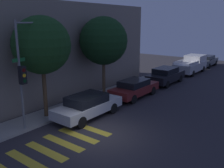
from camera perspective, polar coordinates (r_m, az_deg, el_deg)
The scene contains 12 objects.
ground_plane at distance 13.06m, azimuth -3.02°, elevation -11.53°, with size 60.00×60.00×0.00m, color #2D2B30.
sidewalk at distance 15.85m, azimuth -14.65°, elevation -6.96°, with size 26.00×1.93×0.14m, color gray.
building_row at distance 18.63m, azimuth -23.69°, elevation 6.34°, with size 26.00×6.00×7.01m, color slate.
crosswalk at distance 11.94m, azimuth -14.83°, elevation -14.63°, with size 6.45×2.60×0.00m.
traffic_light_pole at distance 13.43m, azimuth -18.73°, elevation 4.76°, with size 2.41×0.56×5.73m.
sedan_near_corner at distance 15.08m, azimuth -5.54°, elevation -4.88°, with size 4.58×1.79×1.42m.
sedan_middle at distance 19.03m, azimuth 5.16°, elevation -0.88°, with size 4.56×1.78×1.37m.
sedan_far_end at distance 23.60m, azimuth 12.17°, elevation 1.97°, with size 4.66×1.85×1.52m.
pickup_truck at distance 29.49m, azimuth 17.68°, elevation 4.29°, with size 5.29×2.06×1.88m.
sedan_tail_of_row at distance 34.39m, azimuth 20.66°, elevation 5.06°, with size 4.55×1.87×1.40m.
tree_near_corner at distance 14.66m, azimuth -15.78°, elevation 8.51°, with size 3.28×3.28×6.00m.
tree_midblock at distance 18.46m, azimuth -1.95°, elevation 9.81°, with size 3.52×3.52×6.03m.
Camera 1 is at (-8.91, -7.69, 5.66)m, focal length 40.00 mm.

